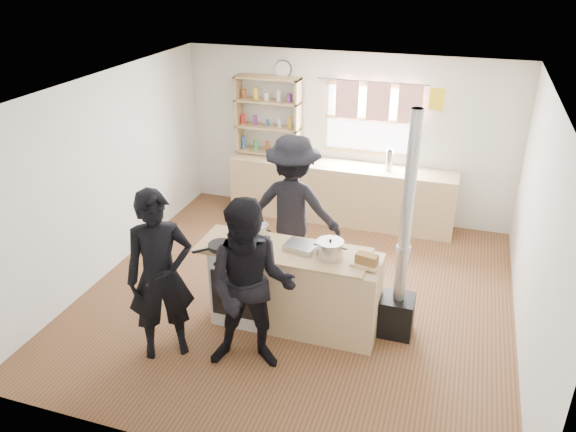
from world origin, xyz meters
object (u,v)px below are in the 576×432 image
Objects in this scene: person_near_left at (160,276)px; person_near_right at (251,288)px; thermos at (389,160)px; stockpot_counter at (330,249)px; bread_board at (367,261)px; cooking_island at (296,288)px; stockpot_stove at (258,231)px; skillet_greens at (221,246)px; flue_heater at (400,281)px; person_far at (293,208)px; roast_tray at (301,246)px.

person_near_left is 0.92m from person_near_right.
thermos is 2.79m from stockpot_counter.
bread_board is at bearing 23.05° from person_near_right.
cooking_island is 0.75m from stockpot_stove.
skillet_greens is 1.92m from flue_heater.
person_near_right is (0.27, -0.92, -0.11)m from stockpot_stove.
flue_heater reaches higher than person_near_right.
skillet_greens is at bearing -130.78° from stockpot_stove.
person_far is at bearing 149.71° from flue_heater.
stockpot_stove is at bearing 23.43° from person_near_left.
flue_heater is at bearing 1.15° from stockpot_stove.
stockpot_counter is 0.16× the size of person_near_right.
thermos reaches higher than skillet_greens.
stockpot_counter is (0.37, -0.02, 0.56)m from cooking_island.
bread_board is 0.18× the size of person_near_right.
roast_tray is 0.34m from stockpot_counter.
skillet_greens is at bearing -175.33° from bread_board.
flue_heater is (0.54, -2.58, -0.39)m from thermos.
thermos is at bearing 101.84° from flue_heater.
thermos is 1.06× the size of stockpot_counter.
thermos is 0.95× the size of bread_board.
bread_board is (1.54, 0.13, 0.02)m from skillet_greens.
roast_tray is 1.60× the size of stockpot_stove.
person_near_left is (-0.35, -0.67, -0.05)m from skillet_greens.
skillet_greens is 1.25× the size of bread_board.
flue_heater is at bearing 7.64° from roast_tray.
person_near_right is (0.92, 0.09, -0.00)m from person_near_left.
person_far is (0.42, 1.22, -0.03)m from skillet_greens.
flue_heater is (1.57, 0.03, -0.35)m from stockpot_stove.
thermos reaches higher than cooking_island.
flue_heater reaches higher than person_near_left.
stockpot_stove reaches higher than roast_tray.
bread_board is at bearing -9.77° from stockpot_stove.
bread_board reaches higher than skillet_greens.
roast_tray is 1.10m from flue_heater.
stockpot_stove is at bearing -111.55° from thermos.
thermos is at bearing -118.56° from person_far.
thermos is 0.17× the size of person_near_right.
bread_board is 0.13× the size of flue_heater.
roast_tray is 0.54m from stockpot_stove.
stockpot_stove is 1.61m from flue_heater.
bread_board is at bearing 4.67° from skillet_greens.
thermos is 2.66m from flue_heater.
bread_board is 1.21m from person_near_right.
stockpot_stove reaches higher than bread_board.
stockpot_stove is at bearing 49.22° from skillet_greens.
roast_tray reaches higher than cooking_island.
person_far is (-1.12, 1.09, -0.06)m from bread_board.
cooking_island is at bearing 13.19° from skillet_greens.
person_near_left is at bearing -142.47° from roast_tray.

